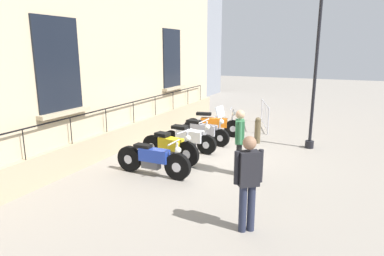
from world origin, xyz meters
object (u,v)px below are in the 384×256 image
Objects in this scene: motorcycle_blue at (153,160)px; pedestrian_standing at (248,178)px; lamppost at (318,47)px; bollard at (258,130)px; crowd_barrier at (265,115)px; motorcycle_orange at (213,125)px; pedestrian_walking at (240,138)px; motorcycle_yellow at (170,147)px; motorcycle_silver at (203,131)px; motorcycle_white at (189,139)px.

motorcycle_blue is 3.43m from pedestrian_standing.
motorcycle_blue is 0.41× the size of lamppost.
bollard is at bearing -175.51° from lamppost.
motorcycle_orange is at bearing -124.87° from crowd_barrier.
lamppost is at bearing 66.44° from pedestrian_walking.
motorcycle_yellow is 2.15× the size of bollard.
pedestrian_walking is (1.99, 0.99, 0.55)m from motorcycle_blue.
motorcycle_yellow is 0.98× the size of motorcycle_silver.
pedestrian_walking reaches higher than motorcycle_blue.
motorcycle_silver is 2.20× the size of bollard.
lamppost reaches higher than pedestrian_standing.
motorcycle_white is 2.46m from pedestrian_walking.
pedestrian_standing reaches higher than motorcycle_orange.
motorcycle_silver is 1.17× the size of pedestrian_walking.
motorcycle_orange is 4.04m from pedestrian_walking.
bollard is 0.53× the size of pedestrian_walking.
motorcycle_yellow is at bearing -105.46° from crowd_barrier.
motorcycle_yellow is 0.92× the size of crowd_barrier.
motorcycle_yellow is 4.13m from pedestrian_standing.
pedestrian_standing is at bearing -78.03° from bollard.
motorcycle_white is at bearing 87.72° from motorcycle_yellow.
lamppost is at bearing -48.29° from crowd_barrier.
motorcycle_white is 4.53m from crowd_barrier.
motorcycle_yellow is at bearing -120.40° from bollard.
motorcycle_yellow is (-0.09, 1.09, 0.03)m from motorcycle_blue.
lamppost is at bearing 51.36° from motorcycle_blue.
bollard is 5.97m from pedestrian_standing.
crowd_barrier reaches higher than bollard.
motorcycle_white is 2.07× the size of bollard.
lamppost is at bearing -2.32° from motorcycle_orange.
crowd_barrier is 1.20× the size of pedestrian_standing.
bollard is (-1.72, -0.14, -2.82)m from lamppost.
motorcycle_yellow is 1.04× the size of motorcycle_white.
motorcycle_white is (0.05, 1.18, -0.03)m from motorcycle_yellow.
pedestrian_walking reaches higher than motorcycle_white.
motorcycle_yellow reaches higher than motorcycle_blue.
pedestrian_standing is at bearing -29.42° from motorcycle_blue.
pedestrian_standing reaches higher than crowd_barrier.
motorcycle_silver is (0.02, 3.28, 0.02)m from motorcycle_blue.
motorcycle_blue is 1.09× the size of motorcycle_yellow.
crowd_barrier is at bearing 71.14° from motorcycle_white.
pedestrian_walking is at bearing 26.48° from motorcycle_blue.
motorcycle_silver is at bearing 86.96° from motorcycle_yellow.
motorcycle_orange reaches higher than motorcycle_white.
motorcycle_silver reaches higher than crowd_barrier.
crowd_barrier is at bearing 55.13° from motorcycle_orange.
bollard is (1.80, 3.07, 0.01)m from motorcycle_yellow.
motorcycle_blue is at bearing -89.28° from motorcycle_orange.
motorcycle_orange is (-0.06, 4.43, 0.01)m from motorcycle_blue.
motorcycle_blue is 1.00× the size of motorcycle_orange.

